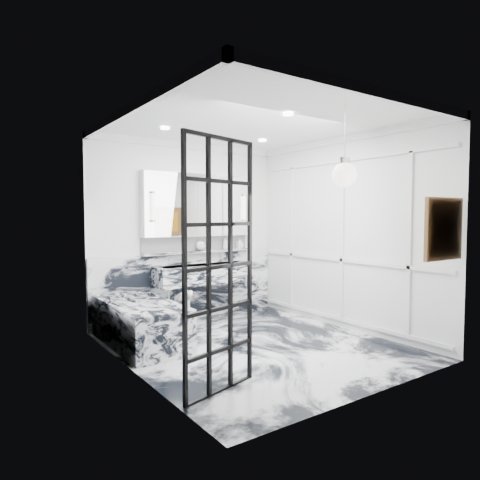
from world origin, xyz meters
TOP-DOWN VIEW (x-y plane):
  - floor at (0.00, 0.00)m, footprint 3.60×3.60m
  - ceiling at (0.00, 0.00)m, footprint 3.60×3.60m
  - wall_back at (0.00, 1.80)m, footprint 3.60×0.00m
  - wall_front at (0.00, -1.80)m, footprint 3.60×0.00m
  - wall_left at (-1.60, 0.00)m, footprint 0.00×3.60m
  - wall_right at (1.60, 0.00)m, footprint 0.00×3.60m
  - marble_clad_back at (0.00, 1.78)m, footprint 3.18×0.05m
  - marble_clad_left at (-1.59, 0.00)m, footprint 0.02×3.56m
  - panel_molding at (1.58, 0.00)m, footprint 0.03×3.40m
  - soap_bottle_a at (0.65, 1.71)m, footprint 0.08×0.08m
  - soap_bottle_b at (0.93, 1.71)m, footprint 0.08×0.08m
  - soap_bottle_c at (0.95, 1.71)m, footprint 0.12×0.12m
  - face_pot at (0.18, 1.71)m, footprint 0.15×0.15m
  - amber_bottle at (0.67, 1.71)m, footprint 0.04×0.04m
  - flower_vase at (-0.91, 0.12)m, footprint 0.07×0.07m
  - crittall_door at (-1.12, -0.94)m, footprint 0.86×0.27m
  - artwork at (1.20, -1.76)m, footprint 0.57×0.06m
  - pendant_light at (0.07, -1.37)m, footprint 0.24×0.24m
  - trough_sink at (0.15, 1.55)m, footprint 1.60×0.45m
  - ledge at (0.15, 1.72)m, footprint 1.90×0.14m
  - subway_tile at (0.15, 1.78)m, footprint 1.90×0.03m
  - mirror_cabinet at (0.15, 1.73)m, footprint 1.90×0.16m
  - sconce_left at (-0.67, 1.63)m, footprint 0.07×0.07m
  - sconce_right at (0.97, 1.63)m, footprint 0.07×0.07m
  - bathtub at (-1.18, 0.90)m, footprint 0.75×1.65m

SIDE VIEW (x-z plane):
  - floor at x=0.00m, z-range 0.00..0.00m
  - bathtub at x=-1.18m, z-range 0.00..0.55m
  - marble_clad_back at x=0.00m, z-range 0.00..1.05m
  - flower_vase at x=-0.91m, z-range 0.55..0.67m
  - trough_sink at x=0.15m, z-range 0.58..0.88m
  - ledge at x=0.15m, z-range 1.05..1.09m
  - amber_bottle at x=0.67m, z-range 1.09..1.19m
  - soap_bottle_c at x=0.95m, z-range 1.09..1.24m
  - face_pot at x=0.18m, z-range 1.09..1.24m
  - crittall_door at x=-1.12m, z-range 0.00..2.36m
  - soap_bottle_b at x=0.93m, z-range 1.09..1.27m
  - soap_bottle_a at x=0.65m, z-range 1.09..1.28m
  - subway_tile at x=0.15m, z-range 1.09..1.32m
  - panel_molding at x=1.58m, z-range 0.15..2.45m
  - marble_clad_left at x=-1.59m, z-range 0.00..2.68m
  - wall_back at x=0.00m, z-range -0.40..3.20m
  - wall_front at x=0.00m, z-range -0.40..3.20m
  - wall_left at x=-1.60m, z-range -0.40..3.20m
  - wall_right at x=1.60m, z-range -0.40..3.20m
  - artwork at x=1.20m, z-range 1.22..1.79m
  - sconce_left at x=-0.67m, z-range 1.58..1.98m
  - sconce_right at x=0.97m, z-range 1.58..1.98m
  - mirror_cabinet at x=0.15m, z-range 1.32..2.32m
  - pendant_light at x=0.07m, z-range 1.93..2.17m
  - ceiling at x=0.00m, z-range 2.80..2.80m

